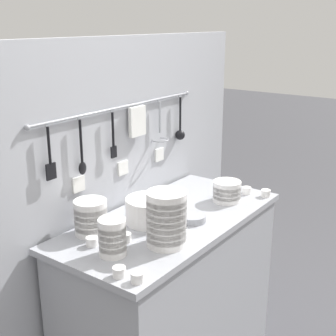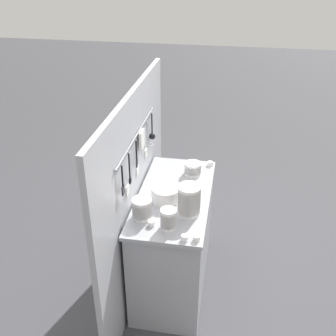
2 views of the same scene
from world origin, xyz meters
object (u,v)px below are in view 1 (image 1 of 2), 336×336
Objects in this scene: steel_mixing_bowl at (192,218)px; cup_centre at (92,242)px; bowl_stack_tall_left at (91,217)px; cup_back_left at (126,238)px; bowl_stack_back_corner at (112,237)px; bowl_stack_wide_centre at (227,191)px; cup_by_caddy at (137,277)px; plate_stack at (150,210)px; bowl_stack_short_front at (166,219)px; cup_beside_plates at (119,272)px; cup_front_right at (266,193)px; cup_back_right at (247,190)px.

steel_mixing_bowl is 2.62× the size of cup_centre.
bowl_stack_tall_left is 3.13× the size of cup_back_left.
steel_mixing_bowl is (0.47, -0.08, -0.06)m from bowl_stack_back_corner.
bowl_stack_wide_centre reaches higher than cup_by_caddy.
steel_mixing_bowl is 0.58m from cup_by_caddy.
plate_stack is 4.49× the size of cup_back_left.
plate_stack reaches higher than cup_centre.
bowl_stack_short_front reaches higher than bowl_stack_tall_left.
cup_beside_plates reaches higher than steel_mixing_bowl.
plate_stack is (-0.45, 0.16, 0.00)m from bowl_stack_wide_centre.
bowl_stack_tall_left is 3.13× the size of cup_beside_plates.
bowl_stack_short_front is at bearing 2.33° from cup_beside_plates.
cup_beside_plates is at bearing -143.57° from cup_back_left.
cup_front_right is 1.00× the size of cup_by_caddy.
plate_stack is 4.49× the size of cup_centre.
bowl_stack_short_front is 0.29m from steel_mixing_bowl.
bowl_stack_short_front is at bearing 172.87° from cup_front_right.
cup_back_right is at bearing -12.62° from bowl_stack_wide_centre.
cup_back_right and cup_centre have the same top height.
cup_back_left is (-0.85, 0.25, 0.00)m from cup_front_right.
plate_stack reaches higher than cup_by_caddy.
bowl_stack_short_front reaches higher than cup_front_right.
bowl_stack_back_corner reaches higher than steel_mixing_bowl.
cup_back_right and cup_back_left have the same top height.
bowl_stack_short_front is at bearing -51.52° from cup_centre.
plate_stack is at bearing 154.72° from cup_front_right.
plate_stack is at bearing 33.53° from cup_by_caddy.
bowl_stack_wide_centre is at bearing -22.65° from bowl_stack_tall_left.
cup_beside_plates is 0.08m from cup_by_caddy.
cup_back_left is (-0.35, 0.11, 0.00)m from steel_mixing_bowl.
cup_back_right is 0.97m from cup_centre.
cup_by_caddy is at bearing -107.52° from cup_centre.
bowl_stack_wide_centre is at bearing -14.60° from cup_centre.
plate_stack is (0.25, -0.13, -0.02)m from bowl_stack_tall_left.
bowl_stack_wide_centre is 0.81m from cup_centre.
steel_mixing_bowl is at bearing 179.35° from bowl_stack_wide_centre.
cup_beside_plates and cup_by_caddy have the same top height.
bowl_stack_back_corner reaches higher than plate_stack.
bowl_stack_back_corner reaches higher than cup_centre.
cup_beside_plates is (-0.11, -0.13, -0.06)m from bowl_stack_back_corner.
bowl_stack_tall_left is at bearing 98.88° from cup_back_left.
cup_front_right is at bearing -19.50° from cup_centre.
bowl_stack_short_front reaches higher than cup_centre.
cup_centre is 0.14m from cup_back_left.
cup_front_right is (0.02, -0.10, 0.00)m from cup_back_right.
plate_stack is 0.23m from cup_back_left.
bowl_stack_short_front is 0.33m from cup_beside_plates.
cup_back_left is at bearing 162.30° from steel_mixing_bowl.
bowl_stack_tall_left is at bearing 108.28° from bowl_stack_short_front.
bowl_stack_tall_left reaches higher than plate_stack.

